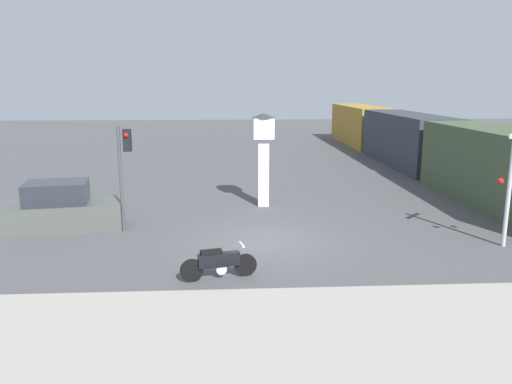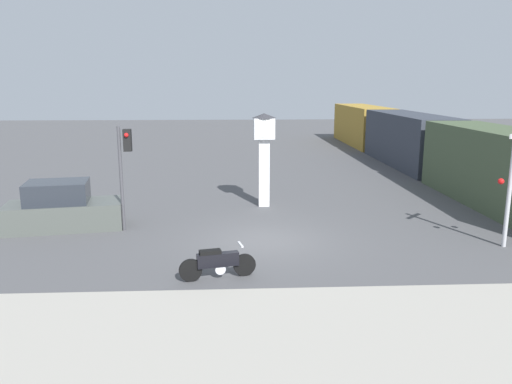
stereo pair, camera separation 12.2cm
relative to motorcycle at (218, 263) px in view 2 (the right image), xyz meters
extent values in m
plane|color=#4C4C4F|center=(1.53, 3.35, -0.46)|extent=(120.00, 120.00, 0.00)
cube|color=#9E998E|center=(1.53, -4.00, -0.41)|extent=(36.00, 6.00, 0.10)
cylinder|color=black|center=(0.75, 0.18, -0.14)|extent=(0.65, 0.25, 0.64)
cylinder|color=black|center=(-0.74, -0.17, -0.14)|extent=(0.65, 0.25, 0.64)
cube|color=black|center=(0.01, 0.00, 0.09)|extent=(1.20, 0.49, 0.38)
cube|color=black|center=(-0.20, -0.05, 0.34)|extent=(0.64, 0.38, 0.11)
cylinder|color=silver|center=(0.06, 0.01, -0.17)|extent=(0.34, 0.28, 0.30)
cube|color=silver|center=(0.64, 0.15, 0.48)|extent=(0.17, 0.47, 0.04)
cube|color=white|center=(1.85, 8.49, 1.04)|extent=(0.47, 0.47, 3.00)
cube|color=white|center=(1.85, 8.49, 2.99)|extent=(0.89, 0.89, 0.89)
cylinder|color=white|center=(1.85, 8.04, 2.99)|extent=(0.71, 0.02, 0.71)
cone|color=#333338|center=(1.85, 8.49, 3.54)|extent=(1.07, 1.07, 0.20)
cube|color=#425138|center=(12.28, 7.59, 1.24)|extent=(2.80, 11.33, 3.40)
cube|color=#333842|center=(12.28, 19.52, 1.24)|extent=(2.80, 11.33, 3.40)
cube|color=olive|center=(12.28, 31.45, 1.24)|extent=(2.80, 11.33, 3.40)
cylinder|color=#47474C|center=(-3.61, 4.92, 1.47)|extent=(0.12, 0.12, 3.86)
cube|color=black|center=(-3.31, 4.92, 2.89)|extent=(0.28, 0.24, 0.80)
sphere|color=red|center=(-3.31, 4.77, 3.09)|extent=(0.16, 0.16, 0.16)
cylinder|color=#B7B7BC|center=(9.51, 2.33, 1.58)|extent=(0.14, 0.14, 4.08)
sphere|color=red|center=(9.16, 2.28, 1.78)|extent=(0.20, 0.20, 0.20)
cube|color=#4C514C|center=(-5.87, 5.31, 0.04)|extent=(4.44, 2.46, 1.00)
cube|color=#262B33|center=(-6.07, 5.27, 0.94)|extent=(2.44, 1.99, 0.80)
camera|label=1|loc=(0.28, -13.17, 4.88)|focal=35.00mm
camera|label=2|loc=(0.40, -13.18, 4.88)|focal=35.00mm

